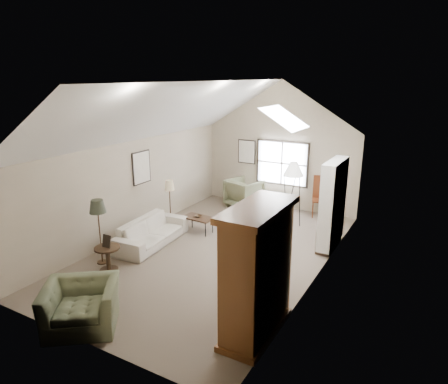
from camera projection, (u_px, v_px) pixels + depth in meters
The scene contains 18 objects.
room_shell at pixel (215, 118), 8.80m from camera, with size 5.01×8.01×4.00m.
window at pixel (282, 163), 12.56m from camera, with size 1.72×0.08×1.42m, color black.
skylight at pixel (285, 117), 8.94m from camera, with size 0.80×1.20×0.52m, color white, non-canonical shape.
wall_art at pixel (194, 160), 11.72m from camera, with size 1.97×3.71×0.88m.
armoire at pixel (257, 272), 6.36m from camera, with size 0.60×1.50×2.20m, color brown.
tv_alcove at pixel (333, 203), 9.62m from camera, with size 0.32×1.30×2.10m, color white.
media_console at pixel (329, 236), 9.87m from camera, with size 0.34×1.18×0.60m, color #382316.
tv_panel at pixel (331, 212), 9.69m from camera, with size 0.05×0.90×0.55m, color black.
sofa at pixel (152, 232), 10.05m from camera, with size 2.20×0.86×0.64m, color beige.
armchair_near at pixel (81, 306), 6.71m from camera, with size 1.19×1.04×0.77m, color #545C40.
armchair_far at pixel (244, 193), 12.89m from camera, with size 0.97×1.00×0.91m, color #686849.
coffee_table at pixel (199, 225), 10.84m from camera, with size 0.84×0.47×0.43m, color #392117.
bowl at pixel (198, 216), 10.77m from camera, with size 0.20×0.20×0.05m, color #3B2A18.
side_table at pixel (108, 259), 8.68m from camera, with size 0.55×0.55×0.55m, color #362716.
side_chair at pixel (321, 197), 11.94m from camera, with size 0.48×0.48×1.22m, color maroon.
tripod_lamp at pixel (292, 194), 11.01m from camera, with size 0.55×0.55×1.90m, color white, non-canonical shape.
dark_lamp at pixel (100, 231), 8.89m from camera, with size 0.37×0.37×1.53m, color black, non-canonical shape.
tan_lamp at pixel (170, 203), 11.09m from camera, with size 0.28×0.28×1.38m, color tan, non-canonical shape.
Camera 1 is at (4.53, -7.67, 4.12)m, focal length 32.00 mm.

